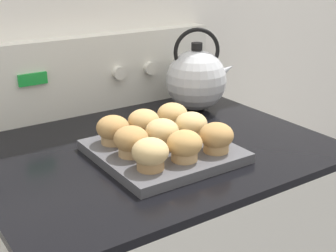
{
  "coord_description": "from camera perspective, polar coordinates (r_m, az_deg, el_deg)",
  "views": [
    {
      "loc": [
        -0.54,
        -0.54,
        1.35
      ],
      "look_at": [
        -0.01,
        0.25,
        1.0
      ],
      "focal_mm": 50.0,
      "sensor_mm": 36.0,
      "label": 1
    }
  ],
  "objects": [
    {
      "name": "muffin_pan",
      "position": [
        1.05,
        -0.62,
        -3.1
      ],
      "size": [
        0.29,
        0.29,
        0.02
      ],
      "color": "#4C4C51",
      "rests_on": "stove_range"
    },
    {
      "name": "muffin_r0_c1",
      "position": [
        0.97,
        2.03,
        -2.4
      ],
      "size": [
        0.07,
        0.07,
        0.06
      ],
      "color": "tan",
      "rests_on": "muffin_pan"
    },
    {
      "name": "muffin_r0_c2",
      "position": [
        1.01,
        5.92,
        -1.4
      ],
      "size": [
        0.07,
        0.07,
        0.06
      ],
      "color": "tan",
      "rests_on": "muffin_pan"
    },
    {
      "name": "muffin_r2_c2",
      "position": [
        1.14,
        0.53,
        1.22
      ],
      "size": [
        0.07,
        0.07,
        0.06
      ],
      "color": "olive",
      "rests_on": "muffin_pan"
    },
    {
      "name": "muffin_r2_c0",
      "position": [
        1.06,
        -6.73,
        -0.44
      ],
      "size": [
        0.07,
        0.07,
        0.06
      ],
      "color": "tan",
      "rests_on": "muffin_pan"
    },
    {
      "name": "muffin_r2_c1",
      "position": [
        1.09,
        -2.98,
        0.39
      ],
      "size": [
        0.07,
        0.07,
        0.06
      ],
      "color": "tan",
      "rests_on": "muffin_pan"
    },
    {
      "name": "tea_kettle",
      "position": [
        1.34,
        3.51,
        5.75
      ],
      "size": [
        0.2,
        0.17,
        0.24
      ],
      "color": "silver",
      "rests_on": "stove_range"
    },
    {
      "name": "wall_back",
      "position": [
        1.36,
        -10.8,
        13.63
      ],
      "size": [
        8.0,
        0.05,
        2.4
      ],
      "color": "white",
      "rests_on": "ground_plane"
    },
    {
      "name": "muffin_r1_c2",
      "position": [
        1.07,
        2.85,
        0.0
      ],
      "size": [
        0.07,
        0.07,
        0.06
      ],
      "color": "tan",
      "rests_on": "muffin_pan"
    },
    {
      "name": "muffin_r1_c1",
      "position": [
        1.03,
        -0.72,
        -0.89
      ],
      "size": [
        0.07,
        0.07,
        0.06
      ],
      "color": "tan",
      "rests_on": "muffin_pan"
    },
    {
      "name": "muffin_r0_c0",
      "position": [
        0.93,
        -2.17,
        -3.43
      ],
      "size": [
        0.07,
        0.07,
        0.06
      ],
      "color": "#A37A4C",
      "rests_on": "muffin_pan"
    },
    {
      "name": "muffin_r1_c0",
      "position": [
        0.99,
        -4.52,
        -1.85
      ],
      "size": [
        0.07,
        0.07,
        0.06
      ],
      "color": "tan",
      "rests_on": "muffin_pan"
    },
    {
      "name": "control_panel",
      "position": [
        1.34,
        -9.37,
        6.29
      ],
      "size": [
        0.78,
        0.07,
        0.21
      ],
      "color": "silver",
      "rests_on": "stove_range"
    }
  ]
}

